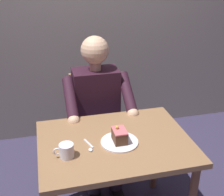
{
  "coord_description": "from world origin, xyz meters",
  "views": [
    {
      "loc": [
        0.4,
        1.54,
        1.77
      ],
      "look_at": [
        -0.01,
        -0.1,
        0.97
      ],
      "focal_mm": 47.87,
      "sensor_mm": 36.0,
      "label": 1
    }
  ],
  "objects": [
    {
      "name": "dessert_plate",
      "position": [
        -0.02,
        0.03,
        0.73
      ],
      "size": [
        0.24,
        0.24,
        0.01
      ],
      "primitive_type": "cylinder",
      "color": "white",
      "rests_on": "dining_table"
    },
    {
      "name": "dessert_spoon",
      "position": [
        0.17,
        0.04,
        0.73
      ],
      "size": [
        0.05,
        0.14,
        0.01
      ],
      "color": "silver",
      "rests_on": "dining_table"
    },
    {
      "name": "cake_slice",
      "position": [
        -0.02,
        0.03,
        0.78
      ],
      "size": [
        0.08,
        0.12,
        0.1
      ],
      "color": "#523220",
      "rests_on": "dessert_plate"
    },
    {
      "name": "coffee_cup",
      "position": [
        0.31,
        0.1,
        0.77
      ],
      "size": [
        0.12,
        0.09,
        0.08
      ],
      "color": "silver",
      "rests_on": "dining_table"
    },
    {
      "name": "dining_table",
      "position": [
        0.0,
        0.0,
        0.63
      ],
      "size": [
        0.96,
        0.72,
        0.72
      ],
      "color": "olive",
      "rests_on": "ground"
    },
    {
      "name": "chair",
      "position": [
        0.0,
        -0.71,
        0.49
      ],
      "size": [
        0.42,
        0.42,
        0.89
      ],
      "color": "#976B50",
      "rests_on": "ground"
    },
    {
      "name": "seated_person",
      "position": [
        0.0,
        -0.54,
        0.65
      ],
      "size": [
        0.53,
        0.58,
        1.25
      ],
      "color": "#2E1523",
      "rests_on": "ground"
    }
  ]
}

